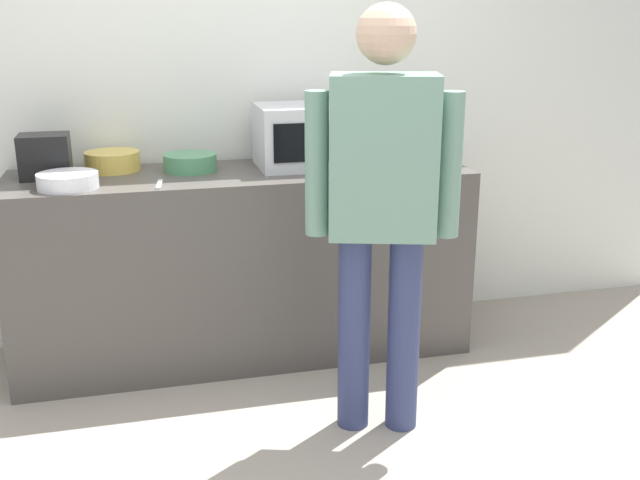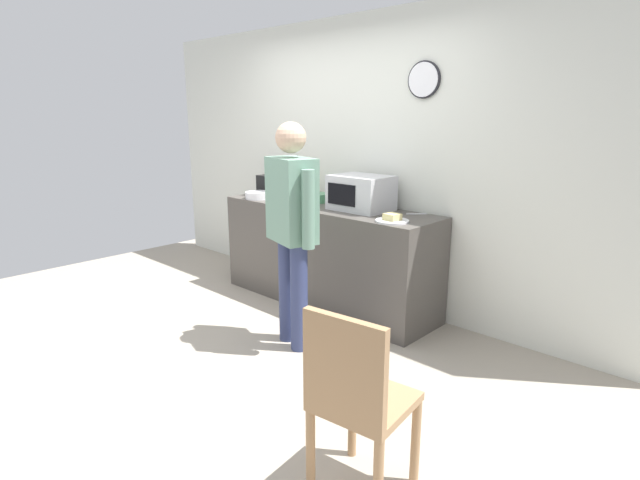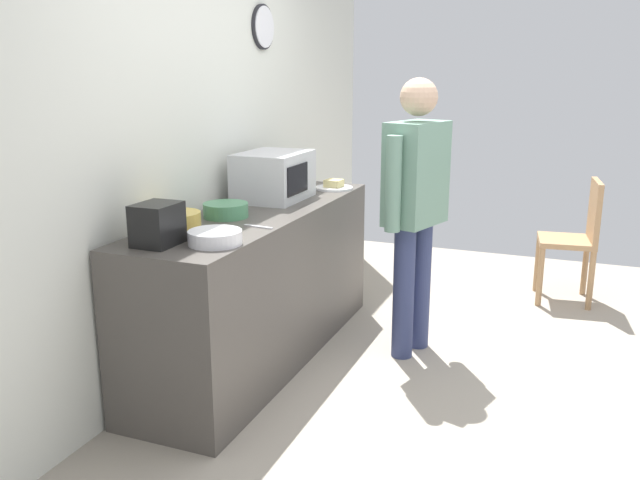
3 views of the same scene
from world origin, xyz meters
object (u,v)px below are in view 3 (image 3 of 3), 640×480
(salad_bowl, at_px, (215,237))
(cereal_bowl, at_px, (226,210))
(wooden_chair, at_px, (577,235))
(sandwich_plate, at_px, (334,186))
(person_standing, at_px, (415,198))
(toaster, at_px, (157,224))
(fork_utensil, at_px, (281,186))
(spoon_utensil, at_px, (258,227))
(mixing_bowl, at_px, (176,221))
(microwave, at_px, (274,176))

(salad_bowl, xyz_separation_m, cereal_bowl, (0.54, 0.25, 0.01))
(cereal_bowl, relative_size, wooden_chair, 0.27)
(sandwich_plate, distance_m, cereal_bowl, 1.10)
(person_standing, bearing_deg, toaster, 144.73)
(cereal_bowl, bearing_deg, salad_bowl, -155.39)
(sandwich_plate, bearing_deg, fork_utensil, 94.50)
(toaster, bearing_deg, wooden_chair, -34.56)
(spoon_utensil, bearing_deg, toaster, 150.32)
(wooden_chair, bearing_deg, toaster, 145.44)
(toaster, height_order, person_standing, person_standing)
(salad_bowl, distance_m, mixing_bowl, 0.38)
(mixing_bowl, xyz_separation_m, spoon_utensil, (0.20, -0.37, -0.04))
(microwave, distance_m, toaster, 1.23)
(fork_utensil, xyz_separation_m, spoon_utensil, (-1.20, -0.42, 0.00))
(cereal_bowl, bearing_deg, fork_utensil, 7.68)
(sandwich_plate, bearing_deg, wooden_chair, -58.99)
(salad_bowl, bearing_deg, mixing_bowl, 61.78)
(sandwich_plate, height_order, person_standing, person_standing)
(microwave, relative_size, wooden_chair, 0.53)
(toaster, xyz_separation_m, wooden_chair, (2.68, -1.85, -0.50))
(sandwich_plate, bearing_deg, cereal_bowl, 166.92)
(microwave, height_order, person_standing, person_standing)
(spoon_utensil, bearing_deg, mixing_bowl, 118.28)
(cereal_bowl, distance_m, spoon_utensil, 0.33)
(microwave, relative_size, mixing_bowl, 1.94)
(fork_utensil, height_order, spoon_utensil, same)
(sandwich_plate, distance_m, spoon_utensil, 1.23)
(microwave, bearing_deg, fork_utensil, 19.56)
(mixing_bowl, relative_size, toaster, 1.17)
(microwave, height_order, spoon_utensil, microwave)
(spoon_utensil, bearing_deg, cereal_bowl, 60.94)
(cereal_bowl, xyz_separation_m, fork_utensil, (1.04, 0.14, -0.04))
(sandwich_plate, relative_size, salad_bowl, 1.01)
(spoon_utensil, distance_m, wooden_chair, 2.72)
(cereal_bowl, distance_m, fork_utensil, 1.05)
(toaster, height_order, spoon_utensil, toaster)
(salad_bowl, bearing_deg, spoon_utensil, -5.38)
(salad_bowl, height_order, person_standing, person_standing)
(toaster, bearing_deg, mixing_bowl, 17.86)
(microwave, height_order, wooden_chair, microwave)
(microwave, distance_m, sandwich_plate, 0.56)
(salad_bowl, height_order, cereal_bowl, cereal_bowl)
(person_standing, bearing_deg, sandwich_plate, 58.49)
(fork_utensil, bearing_deg, salad_bowl, -166.21)
(cereal_bowl, bearing_deg, toaster, -179.73)
(spoon_utensil, bearing_deg, salad_bowl, 174.62)
(person_standing, bearing_deg, fork_utensil, 70.16)
(microwave, relative_size, sandwich_plate, 1.92)
(spoon_utensil, bearing_deg, person_standing, -38.32)
(toaster, distance_m, person_standing, 1.60)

